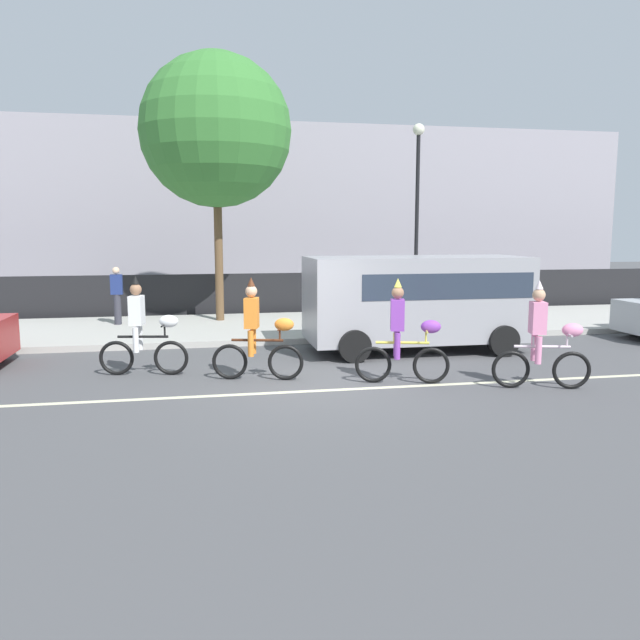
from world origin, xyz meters
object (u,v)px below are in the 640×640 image
(pedestrian_onlooker, at_px, (117,294))
(parade_cyclist_purple, at_px, (403,338))
(parade_cyclist_pink, at_px, (543,342))
(parked_van_grey, at_px, (419,296))
(parade_cyclist_orange, at_px, (258,335))
(parade_cyclist_zebra, at_px, (144,332))
(street_lamp_post, at_px, (417,191))

(pedestrian_onlooker, bearing_deg, parade_cyclist_purple, -51.95)
(parade_cyclist_pink, relative_size, parked_van_grey, 0.38)
(parade_cyclist_orange, bearing_deg, parked_van_grey, 29.01)
(parade_cyclist_zebra, bearing_deg, parade_cyclist_pink, -19.06)
(parade_cyclist_purple, height_order, pedestrian_onlooker, parade_cyclist_purple)
(parade_cyclist_pink, xyz_separation_m, pedestrian_onlooker, (-8.18, 8.37, 0.17))
(parade_cyclist_purple, relative_size, parked_van_grey, 0.38)
(parade_cyclist_purple, xyz_separation_m, pedestrian_onlooker, (-5.89, 7.53, 0.17))
(parade_cyclist_pink, bearing_deg, parade_cyclist_purple, 159.85)
(parade_cyclist_orange, distance_m, parade_cyclist_pink, 5.10)
(parade_cyclist_zebra, bearing_deg, parked_van_grey, 12.74)
(parade_cyclist_pink, distance_m, pedestrian_onlooker, 11.70)
(parade_cyclist_purple, bearing_deg, parade_cyclist_pink, -20.15)
(parked_van_grey, distance_m, pedestrian_onlooker, 8.58)
(parade_cyclist_pink, bearing_deg, parked_van_grey, 103.87)
(parade_cyclist_zebra, bearing_deg, parade_cyclist_orange, -20.82)
(parade_cyclist_orange, bearing_deg, parade_cyclist_purple, -16.59)
(street_lamp_post, bearing_deg, parade_cyclist_purple, -110.95)
(parade_cyclist_pink, bearing_deg, pedestrian_onlooker, 134.34)
(parade_cyclist_purple, bearing_deg, parked_van_grey, 65.27)
(parade_cyclist_purple, height_order, street_lamp_post, street_lamp_post)
(parade_cyclist_pink, bearing_deg, parade_cyclist_zebra, 160.94)
(parade_cyclist_pink, height_order, parked_van_grey, parked_van_grey)
(parade_cyclist_purple, xyz_separation_m, street_lamp_post, (3.08, 8.05, 3.15))
(parade_cyclist_pink, xyz_separation_m, street_lamp_post, (0.80, 8.89, 3.15))
(parade_cyclist_zebra, distance_m, pedestrian_onlooker, 6.08)
(parade_cyclist_pink, height_order, pedestrian_onlooker, parade_cyclist_pink)
(parade_cyclist_orange, height_order, parade_cyclist_pink, same)
(parade_cyclist_zebra, height_order, pedestrian_onlooker, parade_cyclist_zebra)
(pedestrian_onlooker, bearing_deg, parade_cyclist_pink, -45.66)
(parade_cyclist_purple, height_order, parade_cyclist_pink, same)
(parade_cyclist_orange, relative_size, parked_van_grey, 0.38)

